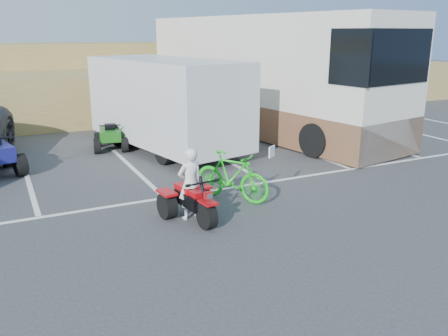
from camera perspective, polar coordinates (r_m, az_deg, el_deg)
name	(u,v)px	position (r m, az deg, el deg)	size (l,w,h in m)	color
ground	(208,238)	(8.80, -1.96, -8.40)	(100.00, 100.00, 0.00)	#363638
parking_stripes	(175,174)	(12.65, -5.88, -0.73)	(28.00, 5.16, 0.01)	white
grass_embankment	(70,82)	(23.15, -18.04, 9.81)	(40.00, 8.50, 3.10)	olive
red_trike_atv	(194,220)	(9.59, -3.58, -6.29)	(1.07, 1.42, 0.92)	#AC090E
rider	(190,184)	(9.46, -4.10, -1.89)	(0.53, 0.35, 1.46)	white
green_dirt_bike	(232,176)	(10.53, 0.93, -0.99)	(0.52, 1.85, 1.11)	#14BF19
cargo_trailer	(166,101)	(15.12, -7.02, 7.96)	(3.65, 6.46, 2.84)	silver
rv_motorhome	(264,83)	(18.08, 4.87, 10.16)	(4.81, 11.82, 4.13)	silver
quad_atv_green	(111,149)	(15.67, -13.39, 2.20)	(1.03, 1.39, 0.91)	#185C15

